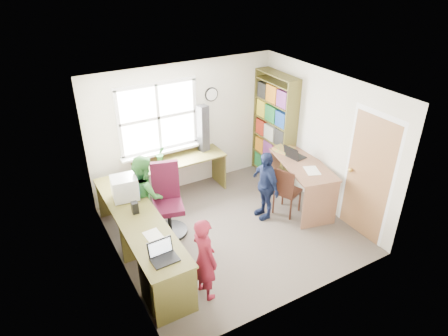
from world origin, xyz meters
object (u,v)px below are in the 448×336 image
crt_monitor (125,188)px  person_green (145,195)px  right_desk (302,175)px  swivel_chair (168,203)px  laptop_left (163,254)px  potted_plant (160,154)px  laptop_right (294,155)px  wooden_chair (286,190)px  cd_tower (203,128)px  l_desk (162,243)px  person_red (204,259)px  bookshelf (274,130)px  person_navy (265,185)px

crt_monitor → person_green: person_green is taller
right_desk → swivel_chair: (-2.35, 0.45, -0.09)m
right_desk → person_green: (-2.65, 0.62, 0.08)m
laptop_left → potted_plant: potted_plant is taller
laptop_left → laptop_right: size_ratio=0.90×
crt_monitor → potted_plant: (0.91, 0.86, -0.04)m
laptop_right → potted_plant: size_ratio=1.30×
wooden_chair → laptop_right: bearing=17.5°
laptop_left → laptop_right: laptop_right is taller
cd_tower → l_desk: bearing=-143.1°
l_desk → laptop_right: bearing=12.4°
person_red → laptop_left: bearing=68.8°
laptop_right → person_red: (-2.46, -1.33, -0.28)m
bookshelf → person_navy: bookshelf is taller
wooden_chair → person_green: bearing=137.6°
bookshelf → person_red: bearing=-140.4°
l_desk → bookshelf: (2.96, 1.47, 0.55)m
right_desk → person_navy: 0.77m
potted_plant → person_red: 2.55m
person_navy → laptop_right: bearing=110.6°
cd_tower → right_desk: bearing=-62.7°
swivel_chair → person_green: size_ratio=0.88×
cd_tower → person_navy: cd_tower is taller
bookshelf → swivel_chair: 2.66m
bookshelf → person_red: size_ratio=1.74×
right_desk → laptop_left: size_ratio=4.64×
bookshelf → laptop_right: bearing=-102.5°
person_navy → laptop_left: bearing=-63.0°
right_desk → potted_plant: (-2.05, 1.43, 0.29)m
crt_monitor → laptop_right: (2.95, -0.31, -0.05)m
bookshelf → wooden_chair: (-0.61, -1.24, -0.51)m
l_desk → cd_tower: (1.59, 1.81, 0.73)m
swivel_chair → laptop_left: 1.57m
swivel_chair → crt_monitor: size_ratio=2.91×
right_desk → laptop_left: laptop_left is taller
bookshelf → laptop_left: bearing=-146.7°
laptop_left → laptop_right: bearing=20.0°
bookshelf → wooden_chair: bookshelf is taller
swivel_chair → laptop_right: (2.34, -0.20, 0.37)m
right_desk → wooden_chair: wooden_chair is taller
wooden_chair → person_green: 2.35m
laptop_right → person_navy: 0.84m
bookshelf → right_desk: bearing=-99.2°
person_green → bookshelf: bearing=-78.5°
cd_tower → person_red: 2.90m
wooden_chair → person_navy: size_ratio=0.74×
person_navy → crt_monitor: bearing=-100.8°
l_desk → potted_plant: potted_plant is taller
person_red → person_green: person_green is taller
cd_tower → person_green: size_ratio=0.64×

